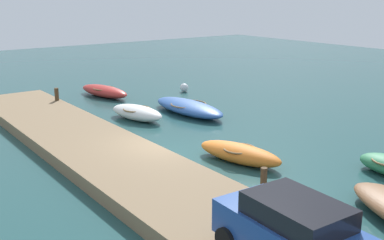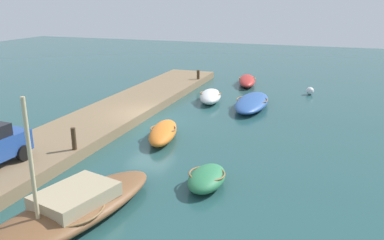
{
  "view_description": "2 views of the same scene",
  "coord_description": "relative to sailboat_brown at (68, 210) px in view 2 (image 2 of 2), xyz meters",
  "views": [
    {
      "loc": [
        15.28,
        -9.93,
        6.45
      ],
      "look_at": [
        -0.1,
        1.51,
        1.24
      ],
      "focal_mm": 43.65,
      "sensor_mm": 36.0,
      "label": 1
    },
    {
      "loc": [
        19.64,
        9.59,
        6.76
      ],
      "look_at": [
        1.02,
        2.95,
        0.7
      ],
      "focal_mm": 37.28,
      "sensor_mm": 36.0,
      "label": 2
    }
  ],
  "objects": [
    {
      "name": "ground_plane",
      "position": [
        -10.54,
        -2.24,
        -0.42
      ],
      "size": [
        84.0,
        84.0,
        0.0
      ],
      "primitive_type": "plane",
      "color": "#234C4C"
    },
    {
      "name": "rowboat_white",
      "position": [
        -16.09,
        -0.3,
        -0.03
      ],
      "size": [
        3.68,
        2.11,
        0.76
      ],
      "rotation": [
        0.0,
        0.0,
        0.22
      ],
      "color": "white",
      "rests_on": "ground_plane"
    },
    {
      "name": "mooring_post_mid_west",
      "position": [
        -4.3,
        -2.8,
        0.59
      ],
      "size": [
        0.2,
        0.2,
        0.98
      ],
      "primitive_type": "cylinder",
      "color": "#47331E",
      "rests_on": "dock_platform"
    },
    {
      "name": "dock_platform",
      "position": [
        -10.54,
        -4.49,
        -0.16
      ],
      "size": [
        27.78,
        3.88,
        0.52
      ],
      "primitive_type": "cube",
      "color": "#846B4C",
      "rests_on": "ground_plane"
    },
    {
      "name": "mooring_post_west",
      "position": [
        -20.86,
        -2.8,
        0.46
      ],
      "size": [
        0.23,
        0.23,
        0.72
      ],
      "primitive_type": "cylinder",
      "color": "#47331E",
      "rests_on": "dock_platform"
    },
    {
      "name": "marker_buoy",
      "position": [
        -20.5,
        5.95,
        -0.14
      ],
      "size": [
        0.56,
        0.56,
        0.56
      ],
      "primitive_type": "sphere",
      "color": "silver",
      "rests_on": "ground_plane"
    },
    {
      "name": "dinghy_green",
      "position": [
        -3.84,
        3.33,
        -0.07
      ],
      "size": [
        2.42,
        1.4,
        0.68
      ],
      "rotation": [
        0.0,
        0.0,
        0.02
      ],
      "color": "#2D7A4C",
      "rests_on": "ground_plane"
    },
    {
      "name": "motorboat_blue",
      "position": [
        -15.54,
        2.67,
        -0.06
      ],
      "size": [
        5.45,
        2.03,
        0.7
      ],
      "rotation": [
        0.0,
        0.0,
        0.02
      ],
      "color": "#2D569E",
      "rests_on": "ground_plane"
    },
    {
      "name": "sailboat_brown",
      "position": [
        0.0,
        0.0,
        0.0
      ],
      "size": [
        7.6,
        3.93,
        4.29
      ],
      "rotation": [
        0.0,
        0.0,
        -0.24
      ],
      "color": "brown",
      "rests_on": "ground_plane"
    },
    {
      "name": "rowboat_orange",
      "position": [
        -8.08,
        -0.3,
        -0.05
      ],
      "size": [
        3.91,
        2.09,
        0.73
      ],
      "rotation": [
        0.0,
        0.0,
        0.24
      ],
      "color": "orange",
      "rests_on": "ground_plane"
    },
    {
      "name": "rowboat_red",
      "position": [
        -22.33,
        0.89,
        -0.06
      ],
      "size": [
        4.45,
        2.13,
        0.71
      ],
      "rotation": [
        0.0,
        0.0,
        0.2
      ],
      "color": "#B72D28",
      "rests_on": "ground_plane"
    }
  ]
}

